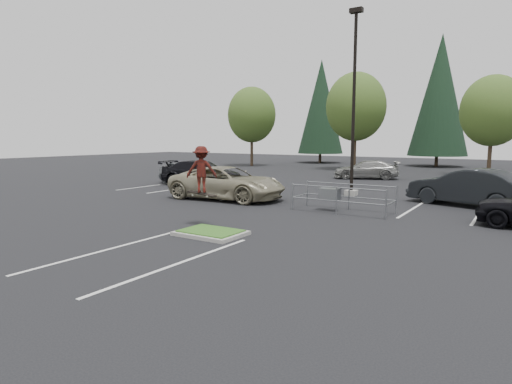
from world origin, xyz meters
The scene contains 16 objects.
ground centered at (0.00, 0.00, 0.00)m, with size 120.00×120.00×0.00m, color black.
grass_median centered at (0.00, 0.00, 0.08)m, with size 2.20×1.60×0.16m.
stall_lines centered at (-1.35, 6.02, 0.00)m, with size 22.62×17.60×0.01m.
light_pole centered at (0.50, 12.00, 4.56)m, with size 0.70×0.60×10.12m.
decid_a centered at (-18.01, 30.03, 5.58)m, with size 5.44×5.44×8.91m.
decid_b centered at (-6.01, 30.53, 6.04)m, with size 5.89×5.89×9.64m.
decid_c centered at (5.99, 29.83, 5.25)m, with size 5.12×5.12×8.38m.
conif_a centered at (-14.00, 40.00, 7.10)m, with size 5.72×5.72×13.00m.
conif_b centered at (0.00, 40.50, 7.85)m, with size 6.38×6.38×14.50m.
cart_corral centered at (1.60, 6.63, 0.76)m, with size 4.28×1.57×1.21m.
skateboarder centered at (-1.20, 1.00, 2.08)m, with size 1.26×1.14×1.84m.
car_l_tan centered at (-4.50, 7.00, 0.87)m, with size 2.87×6.23×1.73m, color gray.
car_l_black centered at (-10.00, 11.50, 0.84)m, with size 2.36×5.80×1.68m, color black.
car_l_grey centered at (-11.50, 11.39, 0.81)m, with size 1.91×4.75×1.62m, color #565B5F.
car_r_charc centered at (6.50, 11.43, 0.90)m, with size 1.90×5.44×1.79m, color black.
car_far_silver centered at (-1.87, 22.00, 0.72)m, with size 2.02×4.98×1.45m, color gray.
Camera 1 is at (8.87, -11.02, 3.26)m, focal length 30.00 mm.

